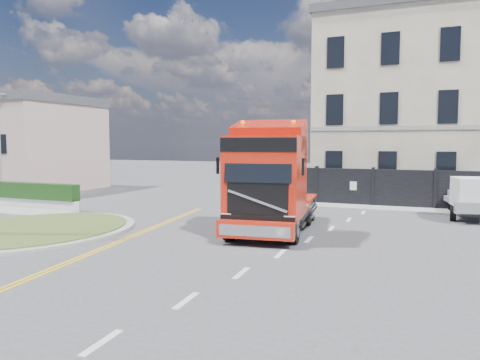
% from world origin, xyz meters
% --- Properties ---
extents(ground, '(120.00, 120.00, 0.00)m').
position_xyz_m(ground, '(0.00, 0.00, 0.00)').
color(ground, '#424244').
rests_on(ground, ground).
extents(traffic_island, '(6.80, 6.80, 0.17)m').
position_xyz_m(traffic_island, '(-7.00, -3.00, 0.08)').
color(traffic_island, gray).
rests_on(traffic_island, ground).
extents(hedge_wall, '(8.00, 0.55, 1.35)m').
position_xyz_m(hedge_wall, '(-13.00, 1.50, 0.74)').
color(hedge_wall, silver).
rests_on(hedge_wall, ground).
extents(seaside_bldg_pink, '(8.00, 8.00, 6.00)m').
position_xyz_m(seaside_bldg_pink, '(-20.00, 9.00, 3.00)').
color(seaside_bldg_pink, '#BB9B92').
rests_on(seaside_bldg_pink, ground).
extents(hoarding_fence, '(18.80, 0.25, 2.00)m').
position_xyz_m(hoarding_fence, '(6.55, 9.00, 1.00)').
color(hoarding_fence, black).
rests_on(hoarding_fence, ground).
extents(georgian_building, '(12.30, 10.30, 12.80)m').
position_xyz_m(georgian_building, '(6.00, 16.50, 5.77)').
color(georgian_building, beige).
rests_on(georgian_building, ground).
extents(pavement_far, '(20.00, 1.60, 0.12)m').
position_xyz_m(pavement_far, '(6.00, 8.10, 0.06)').
color(pavement_far, gray).
rests_on(pavement_far, ground).
extents(truck, '(3.37, 7.06, 4.07)m').
position_xyz_m(truck, '(1.35, 0.02, 1.82)').
color(truck, black).
rests_on(truck, ground).
extents(flatbed_pickup, '(2.63, 4.84, 1.90)m').
position_xyz_m(flatbed_pickup, '(8.64, 6.36, 1.02)').
color(flatbed_pickup, gray).
rests_on(flatbed_pickup, ground).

